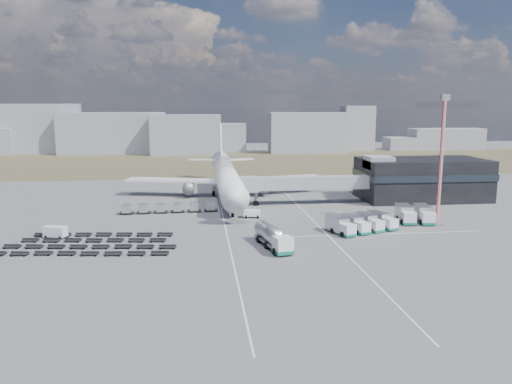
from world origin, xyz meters
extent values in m
plane|color=#565659|center=(0.00, 0.00, 0.00)|extent=(420.00, 420.00, 0.00)
cube|color=#49402B|center=(0.00, 110.00, 0.01)|extent=(420.00, 90.00, 0.01)
cube|color=silver|center=(-2.00, 5.00, 0.01)|extent=(0.25, 110.00, 0.01)
cube|color=silver|center=(16.00, 5.00, 0.01)|extent=(0.25, 110.00, 0.01)
cube|color=silver|center=(25.00, -8.00, 0.01)|extent=(40.00, 0.25, 0.01)
cube|color=black|center=(48.00, 24.00, 5.00)|extent=(30.00, 16.00, 10.00)
cube|color=#262D38|center=(48.00, 24.00, 6.20)|extent=(30.40, 16.40, 1.60)
cube|color=#939399|center=(36.00, 22.00, 9.50)|extent=(6.00, 6.00, 3.00)
cube|color=#939399|center=(18.10, 20.50, 5.10)|extent=(29.80, 3.00, 3.00)
cube|color=#939399|center=(4.70, 20.00, 5.10)|extent=(4.00, 3.60, 3.40)
cylinder|color=slate|center=(6.20, 20.50, 2.55)|extent=(0.70, 0.70, 5.10)
cylinder|color=black|center=(6.20, 20.50, 0.45)|extent=(1.40, 0.90, 1.40)
cylinder|color=white|center=(0.00, 30.00, 5.30)|extent=(5.60, 48.00, 5.60)
cone|color=white|center=(0.00, 3.50, 5.30)|extent=(5.60, 5.00, 5.60)
cone|color=white|center=(0.00, 58.00, 6.10)|extent=(5.60, 8.00, 5.60)
cube|color=black|center=(0.00, 5.50, 6.10)|extent=(2.20, 2.00, 0.80)
cube|color=white|center=(-13.00, 35.00, 4.10)|extent=(25.59, 11.38, 0.50)
cube|color=white|center=(13.00, 35.00, 4.10)|extent=(25.59, 11.38, 0.50)
cylinder|color=slate|center=(-9.50, 33.00, 2.40)|extent=(3.00, 5.00, 3.00)
cylinder|color=slate|center=(9.50, 33.00, 2.40)|extent=(3.00, 5.00, 3.00)
cube|color=white|center=(-5.50, 60.00, 6.50)|extent=(9.49, 5.63, 0.35)
cube|color=white|center=(5.50, 60.00, 6.50)|extent=(9.49, 5.63, 0.35)
cube|color=white|center=(0.00, 61.00, 11.80)|extent=(0.50, 9.06, 11.45)
cylinder|color=slate|center=(0.00, 9.00, 1.25)|extent=(0.50, 0.50, 2.50)
cylinder|color=slate|center=(-3.20, 34.00, 1.25)|extent=(0.60, 0.60, 2.50)
cylinder|color=slate|center=(3.20, 34.00, 1.25)|extent=(0.60, 0.60, 2.50)
cylinder|color=black|center=(0.00, 9.00, 0.50)|extent=(0.50, 1.20, 1.20)
cube|color=#8E909B|center=(-85.44, 157.82, 11.79)|extent=(43.22, 12.00, 23.58)
cube|color=#8E909B|center=(-47.42, 151.41, 9.79)|extent=(49.48, 12.00, 19.58)
cube|color=#8E909B|center=(-12.67, 143.13, 9.31)|extent=(32.34, 12.00, 18.63)
cube|color=#8E909B|center=(2.35, 157.82, 6.94)|extent=(28.10, 12.00, 13.88)
cube|color=#8E909B|center=(45.87, 145.75, 9.75)|extent=(37.44, 12.00, 19.50)
cube|color=#8E909B|center=(74.35, 157.74, 11.30)|extent=(15.31, 12.00, 22.61)
cube|color=#8E909B|center=(102.82, 156.50, 3.23)|extent=(26.09, 12.00, 6.45)
cube|color=#8E909B|center=(122.38, 156.60, 5.44)|extent=(37.80, 12.00, 10.89)
cube|color=white|center=(5.98, -18.57, 1.62)|extent=(3.21, 3.21, 2.57)
cube|color=#147058|center=(5.98, -18.57, 0.62)|extent=(3.35, 3.35, 0.56)
cylinder|color=#BBBBC0|center=(4.77, -13.22, 2.13)|extent=(4.58, 8.80, 2.80)
cube|color=slate|center=(4.77, -13.22, 0.84)|extent=(4.47, 8.78, 0.39)
cylinder|color=black|center=(5.14, -14.86, 0.56)|extent=(3.11, 1.84, 1.23)
cube|color=white|center=(4.00, 8.00, 0.77)|extent=(3.74, 2.47, 1.55)
cube|color=white|center=(-32.05, -4.27, 1.06)|extent=(4.26, 2.91, 2.12)
cube|color=white|center=(4.25, 41.84, 1.62)|extent=(3.67, 6.45, 2.83)
cube|color=#147058|center=(4.25, 41.84, 0.46)|extent=(3.79, 6.57, 0.46)
cube|color=white|center=(19.29, -9.16, 1.24)|extent=(2.80, 2.75, 2.11)
cube|color=#147058|center=(19.29, -9.16, 0.43)|extent=(2.93, 2.87, 0.43)
cube|color=#BBBBC0|center=(18.10, -6.03, 1.63)|extent=(3.71, 4.93, 2.49)
cube|color=white|center=(22.33, -8.01, 1.24)|extent=(2.80, 2.75, 2.11)
cube|color=#147058|center=(22.33, -8.01, 0.43)|extent=(2.93, 2.87, 0.43)
cube|color=#BBBBC0|center=(21.15, -4.88, 1.63)|extent=(3.71, 4.93, 2.49)
cube|color=white|center=(25.38, -6.86, 1.24)|extent=(2.80, 2.75, 2.11)
cube|color=#147058|center=(25.38, -6.86, 0.43)|extent=(2.93, 2.87, 0.43)
cube|color=#BBBBC0|center=(24.19, -3.72, 1.63)|extent=(3.71, 4.93, 2.49)
cube|color=white|center=(28.42, -5.70, 1.24)|extent=(2.80, 2.75, 2.11)
cube|color=#147058|center=(28.42, -5.70, 0.43)|extent=(2.93, 2.87, 0.43)
cube|color=#BBBBC0|center=(27.23, -2.57, 1.63)|extent=(3.71, 4.93, 2.49)
cube|color=white|center=(33.59, -2.01, 1.40)|extent=(2.80, 2.71, 2.37)
cube|color=#147058|center=(33.59, -2.01, 0.48)|extent=(2.92, 2.83, 0.48)
cube|color=#BBBBC0|center=(34.15, 1.71, 1.83)|extent=(3.29, 5.28, 2.80)
cube|color=white|center=(37.21, -2.56, 1.40)|extent=(2.80, 2.71, 2.37)
cube|color=#147058|center=(37.21, -2.56, 0.48)|extent=(2.92, 2.83, 0.48)
cube|color=#BBBBC0|center=(37.77, 1.17, 1.83)|extent=(3.29, 5.28, 2.80)
cube|color=black|center=(-22.38, 14.12, 0.34)|extent=(3.00, 1.93, 0.20)
cube|color=#BBBBC0|center=(-22.38, 14.12, 1.29)|extent=(1.88, 1.88, 1.69)
cube|color=black|center=(-18.79, 14.28, 0.34)|extent=(3.00, 1.93, 0.20)
cube|color=#BBBBC0|center=(-18.79, 14.28, 1.29)|extent=(1.88, 1.88, 1.69)
cube|color=black|center=(-15.19, 14.44, 0.34)|extent=(3.00, 1.93, 0.20)
cube|color=#BBBBC0|center=(-15.19, 14.44, 1.29)|extent=(1.88, 1.88, 1.69)
cube|color=black|center=(-11.59, 14.60, 0.34)|extent=(3.00, 1.93, 0.20)
cube|color=#BBBBC0|center=(-11.59, 14.60, 1.29)|extent=(1.88, 1.88, 1.69)
cube|color=black|center=(-7.99, 14.76, 0.34)|extent=(3.00, 1.93, 0.20)
cube|color=#BBBBC0|center=(-7.99, 14.76, 1.29)|extent=(1.88, 1.88, 1.69)
cube|color=black|center=(-4.39, 14.92, 0.34)|extent=(3.00, 1.93, 0.20)
cube|color=#BBBBC0|center=(-4.39, 14.92, 1.29)|extent=(1.88, 1.88, 1.69)
cube|color=black|center=(-25.75, -15.05, 0.33)|extent=(29.09, 4.67, 0.66)
cube|color=black|center=(-25.31, -11.26, 0.33)|extent=(29.09, 4.67, 0.66)
cube|color=black|center=(-24.87, -7.46, 0.33)|extent=(25.47, 4.26, 0.66)
cube|color=black|center=(-24.44, -3.66, 0.33)|extent=(25.47, 4.26, 0.66)
cylinder|color=red|center=(39.20, -2.47, 12.11)|extent=(0.68, 0.68, 24.21)
cube|color=slate|center=(39.20, -2.47, 24.50)|extent=(2.35, 1.50, 1.16)
cube|color=#565659|center=(39.20, -2.47, 0.15)|extent=(1.94, 1.94, 0.29)
camera|label=1|loc=(-6.72, -92.57, 23.13)|focal=35.00mm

